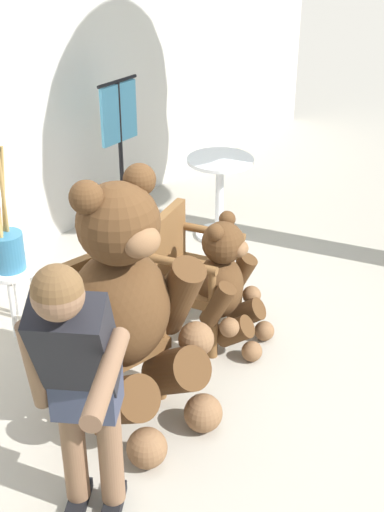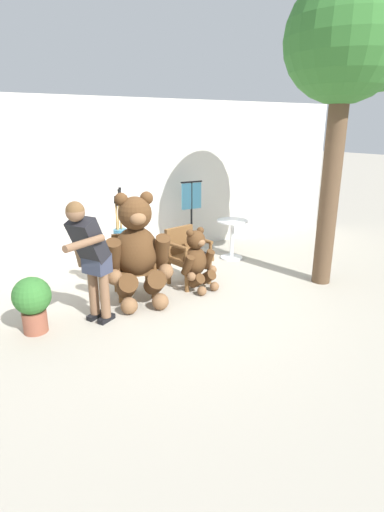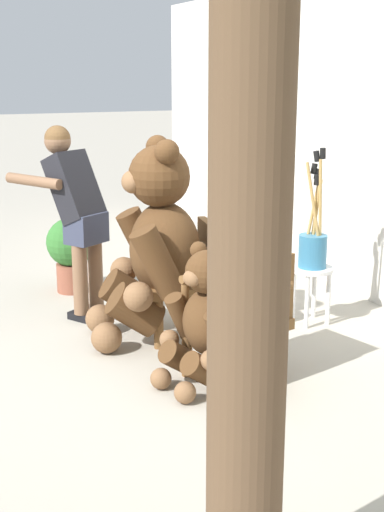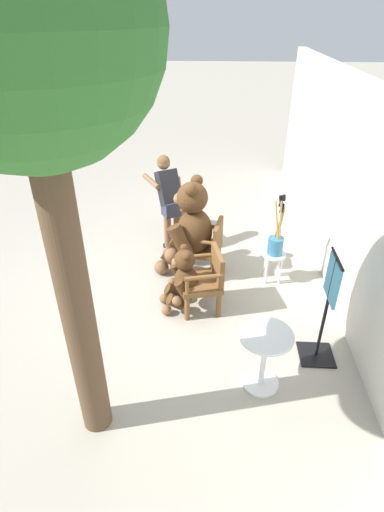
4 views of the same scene
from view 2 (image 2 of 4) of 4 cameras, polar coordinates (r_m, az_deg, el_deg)
name	(u,v)px [view 2 (image 2 of 4)]	position (r m, az deg, el deg)	size (l,w,h in m)	color
ground_plane	(177,300)	(5.62, -2.09, -6.34)	(60.00, 60.00, 0.00)	#A8A091
back_wall	(116,180)	(7.40, -10.86, 10.57)	(10.00, 0.16, 2.80)	beige
wooden_chair_left	(133,263)	(5.74, -8.43, -1.01)	(0.65, 0.61, 0.86)	brown
wooden_chair_right	(186,254)	(6.08, -0.83, 0.26)	(0.67, 0.64, 0.86)	brown
teddy_bear_large	(137,250)	(5.42, -7.83, 0.90)	(0.93, 0.92, 1.50)	#4C3019
teddy_bear_small	(197,260)	(5.85, 0.73, -0.54)	(0.58, 0.58, 0.92)	#4C3019
person_visitor	(90,252)	(4.81, -14.40, 0.53)	(0.64, 0.72, 1.54)	black
white_stool	(121,251)	(6.72, -10.07, 0.76)	(0.34, 0.34, 0.46)	white
brush_bucket	(120,233)	(6.64, -10.23, 3.28)	(0.22, 0.22, 0.94)	teal
round_side_table	(232,235)	(7.28, 5.76, 3.03)	(0.56, 0.56, 0.72)	silver
patio_tree	(351,48)	(6.28, 21.81, 25.87)	(1.71, 1.63, 4.22)	brown
potted_plant	(32,301)	(4.99, -21.84, -5.96)	(0.44, 0.44, 0.68)	brown
clothing_display_stand	(191,216)	(7.55, -0.07, 5.79)	(0.44, 0.40, 1.36)	black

